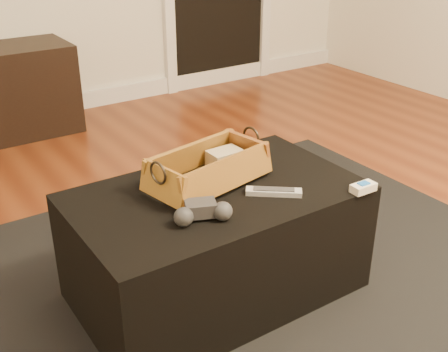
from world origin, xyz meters
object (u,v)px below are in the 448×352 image
wicker_basket (208,170)px  silver_remote (274,192)px  tv_remote (207,180)px  cream_gadget (363,187)px  game_controller (202,212)px  ottoman (216,242)px

wicker_basket → silver_remote: bearing=-53.7°
tv_remote → wicker_basket: (0.02, 0.02, 0.02)m
tv_remote → cream_gadget: tv_remote is taller
game_controller → cream_gadget: 0.58m
wicker_basket → game_controller: 0.26m
ottoman → game_controller: game_controller is taller
game_controller → cream_gadget: game_controller is taller
wicker_basket → silver_remote: wicker_basket is taller
game_controller → silver_remote: (0.30, 0.01, -0.02)m
tv_remote → silver_remote: bearing=-64.3°
ottoman → silver_remote: bearing=-41.1°
silver_remote → cream_gadget: cream_gadget is taller
wicker_basket → cream_gadget: (0.41, -0.35, -0.04)m
wicker_basket → game_controller: bearing=-126.4°
wicker_basket → cream_gadget: wicker_basket is taller
tv_remote → cream_gadget: (0.43, -0.33, -0.01)m
game_controller → silver_remote: 0.30m
ottoman → cream_gadget: (0.42, -0.29, 0.23)m
game_controller → wicker_basket: bearing=53.6°
game_controller → cream_gadget: (0.57, -0.14, -0.02)m
wicker_basket → silver_remote: 0.24m
silver_remote → ottoman: bearing=138.9°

